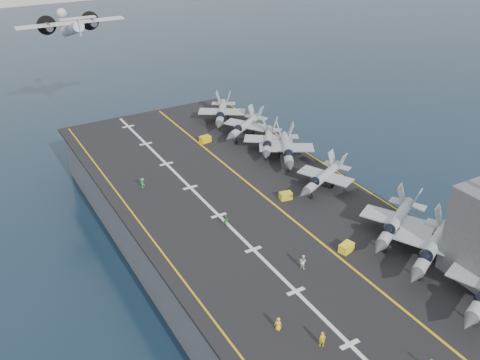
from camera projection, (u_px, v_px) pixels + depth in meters
ground at (252, 259)px, 87.87m from camera, size 500.00×500.00×0.00m
hull at (252, 234)px, 85.49m from camera, size 36.00×90.00×10.00m
flight_deck at (253, 206)px, 83.02m from camera, size 38.00×92.00×0.40m
foul_line at (269, 200)px, 84.24m from camera, size 0.35×90.00×0.02m
landing_centerline at (219, 215)px, 80.27m from camera, size 0.50×90.00×0.02m
deck_edge_port at (150, 236)px, 75.43m from camera, size 0.25×90.00×0.02m
deck_edge_stbd at (346, 177)px, 91.06m from camera, size 0.25×90.00×0.02m
fighter_jet_1 at (433, 246)px, 68.86m from camera, size 18.18×15.81×5.30m
fighter_jet_2 at (396, 221)px, 74.14m from camera, size 18.10×16.07×5.25m
fighter_jet_4 at (323, 176)px, 86.39m from camera, size 15.97×13.79×4.67m
fighter_jet_5 at (287, 148)px, 95.35m from camera, size 15.90×17.69×5.12m
fighter_jet_6 at (268, 140)px, 99.11m from camera, size 15.33×16.33×4.72m
fighter_jet_7 at (245, 125)px, 105.34m from camera, size 16.27×14.89×4.70m
fighter_jet_8 at (221, 112)px, 111.17m from camera, size 16.12×17.55×5.07m
tow_cart_a at (346, 248)px, 72.04m from camera, size 2.30×1.81×1.21m
tow_cart_b at (286, 196)px, 84.38m from camera, size 2.12×1.56×1.16m
tow_cart_c at (205, 139)px, 103.60m from camera, size 2.19×1.56×1.23m
crew_0 at (278, 324)px, 58.99m from camera, size 1.13×1.20×1.67m
crew_1 at (322, 339)px, 56.80m from camera, size 1.35×1.23×1.88m
crew_2 at (226, 220)px, 77.50m from camera, size 1.06×0.72×1.73m
crew_3 at (142, 183)px, 87.36m from camera, size 0.89×1.18×1.80m
crew_7 at (303, 262)px, 68.64m from camera, size 1.11×1.38×2.01m
transport_plane at (72, 29)px, 111.66m from camera, size 22.44×15.49×5.25m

